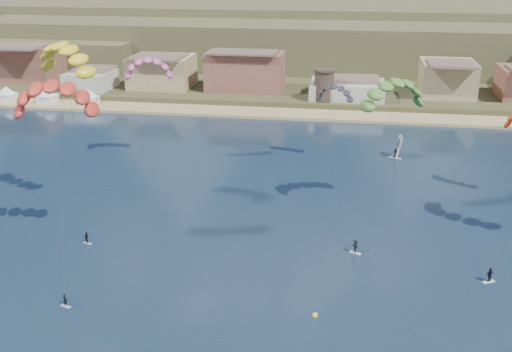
# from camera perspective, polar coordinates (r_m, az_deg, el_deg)

# --- Properties ---
(beach) EXTENTS (2200.00, 12.00, 0.90)m
(beach) POSITION_cam_1_polar(r_m,az_deg,el_deg) (158.86, 4.30, 5.79)
(beach) COLOR tan
(beach) RESTS_ON ground
(foothills) EXTENTS (940.00, 210.00, 18.00)m
(foothills) POSITION_cam_1_polar(r_m,az_deg,el_deg) (281.67, 11.42, 13.57)
(foothills) COLOR brown
(foothills) RESTS_ON ground
(town) EXTENTS (400.00, 24.00, 12.00)m
(town) POSITION_cam_1_polar(r_m,az_deg,el_deg) (180.23, -8.12, 9.89)
(town) COLOR beige
(town) RESTS_ON ground
(watchtower) EXTENTS (5.82, 5.82, 8.60)m
(watchtower) POSITION_cam_1_polar(r_m,az_deg,el_deg) (164.95, 6.36, 8.44)
(watchtower) COLOR #47382D
(watchtower) RESTS_ON ground
(beach_tents) EXTENTS (43.40, 6.40, 5.00)m
(beach_tents) POSITION_cam_1_polar(r_m,az_deg,el_deg) (180.99, -20.69, 7.45)
(beach_tents) COLOR white
(beach_tents) RESTS_ON ground
(kitesurfer_red) EXTENTS (12.36, 17.75, 27.03)m
(kitesurfer_red) POSITION_cam_1_polar(r_m,az_deg,el_deg) (83.02, -18.34, 7.41)
(kitesurfer_red) COLOR silver
(kitesurfer_red) RESTS_ON ground
(kitesurfer_yellow) EXTENTS (11.94, 15.11, 28.71)m
(kitesurfer_yellow) POSITION_cam_1_polar(r_m,az_deg,el_deg) (95.41, -17.35, 10.84)
(kitesurfer_yellow) COLOR silver
(kitesurfer_yellow) RESTS_ON ground
(kitesurfer_green) EXTENTS (11.39, 19.36, 24.71)m
(kitesurfer_green) POSITION_cam_1_polar(r_m,az_deg,el_deg) (93.97, 12.73, 7.81)
(kitesurfer_green) COLOR silver
(kitesurfer_green) RESTS_ON ground
(distant_kite_pink) EXTENTS (10.21, 7.19, 22.55)m
(distant_kite_pink) POSITION_cam_1_polar(r_m,az_deg,el_deg) (118.62, -10.04, 10.22)
(distant_kite_pink) COLOR #262626
(distant_kite_pink) RESTS_ON ground
(distant_kite_dark) EXTENTS (7.98, 6.31, 17.32)m
(distant_kite_dark) POSITION_cam_1_polar(r_m,az_deg,el_deg) (119.50, 7.36, 7.97)
(distant_kite_dark) COLOR #262626
(distant_kite_dark) RESTS_ON ground
(windsurfer) EXTENTS (2.89, 3.04, 4.74)m
(windsurfer) POSITION_cam_1_polar(r_m,az_deg,el_deg) (127.43, 12.96, 2.27)
(windsurfer) COLOR silver
(windsurfer) RESTS_ON ground
(buoy) EXTENTS (0.69, 0.69, 0.69)m
(buoy) POSITION_cam_1_polar(r_m,az_deg,el_deg) (72.64, 5.54, -12.80)
(buoy) COLOR yellow
(buoy) RESTS_ON ground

